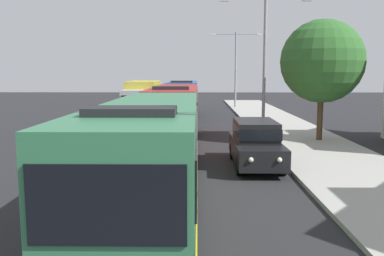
# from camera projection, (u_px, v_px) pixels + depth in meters

# --- Properties ---
(bus_lead) EXTENTS (2.58, 11.45, 3.21)m
(bus_lead) POSITION_uv_depth(u_px,v_px,m) (151.00, 151.00, 11.53)
(bus_lead) COLOR #33724C
(bus_lead) RESTS_ON ground_plane
(bus_second_in_line) EXTENTS (2.58, 11.99, 3.21)m
(bus_second_in_line) POSITION_uv_depth(u_px,v_px,m) (175.00, 111.00, 23.77)
(bus_second_in_line) COLOR maroon
(bus_second_in_line) RESTS_ON ground_plane
(bus_middle) EXTENTS (2.58, 10.98, 3.21)m
(bus_middle) POSITION_uv_depth(u_px,v_px,m) (183.00, 97.00, 36.88)
(bus_middle) COLOR #284C8C
(bus_middle) RESTS_ON ground_plane
(white_suv) EXTENTS (1.86, 4.98, 1.90)m
(white_suv) POSITION_uv_depth(u_px,v_px,m) (256.00, 142.00, 17.05)
(white_suv) COLOR black
(white_suv) RESTS_ON ground_plane
(box_truck_oncoming) EXTENTS (2.35, 7.76, 3.15)m
(box_truck_oncoming) POSITION_uv_depth(u_px,v_px,m) (143.00, 99.00, 34.34)
(box_truck_oncoming) COLOR #B7B7BC
(box_truck_oncoming) RESTS_ON ground_plane
(streetlamp_mid) EXTENTS (5.55, 0.28, 8.35)m
(streetlamp_mid) POSITION_uv_depth(u_px,v_px,m) (265.00, 50.00, 25.16)
(streetlamp_mid) COLOR gray
(streetlamp_mid) RESTS_ON sidewalk
(streetlamp_far) EXTENTS (5.55, 0.28, 8.00)m
(streetlamp_far) POSITION_uv_depth(u_px,v_px,m) (236.00, 61.00, 44.26)
(streetlamp_far) COLOR gray
(streetlamp_far) RESTS_ON sidewalk
(roadside_tree) EXTENTS (4.53, 4.53, 6.59)m
(roadside_tree) POSITION_uv_depth(u_px,v_px,m) (322.00, 61.00, 22.43)
(roadside_tree) COLOR #4C3823
(roadside_tree) RESTS_ON sidewalk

